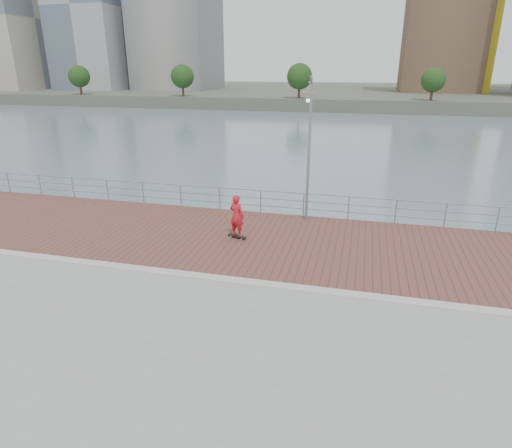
# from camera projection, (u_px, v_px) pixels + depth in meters

# --- Properties ---
(water) EXTENTS (400.00, 400.00, 0.00)m
(water) POSITION_uv_depth(u_px,v_px,m) (242.00, 334.00, 14.63)
(water) COLOR slate
(water) RESTS_ON ground
(seawall) EXTENTS (40.00, 24.00, 2.00)m
(seawall) POSITION_uv_depth(u_px,v_px,m) (181.00, 422.00, 9.73)
(seawall) COLOR gray
(seawall) RESTS_ON ground
(brick_lane) EXTENTS (40.00, 6.80, 0.02)m
(brick_lane) POSITION_uv_depth(u_px,v_px,m) (266.00, 241.00, 17.20)
(brick_lane) COLOR brown
(brick_lane) RESTS_ON seawall
(curb) EXTENTS (40.00, 0.40, 0.06)m
(curb) POSITION_uv_depth(u_px,v_px,m) (241.00, 281.00, 13.92)
(curb) COLOR #B7B5AD
(curb) RESTS_ON seawall
(far_shore) EXTENTS (320.00, 95.00, 2.50)m
(far_shore) POSITION_uv_depth(u_px,v_px,m) (356.00, 93.00, 125.59)
(far_shore) COLOR #4C5142
(far_shore) RESTS_ON ground
(guardrail) EXTENTS (39.06, 0.06, 1.13)m
(guardrail) POSITION_uv_depth(u_px,v_px,m) (282.00, 200.00, 20.06)
(guardrail) COLOR #8C9EA8
(guardrail) RESTS_ON brick_lane
(street_lamp) EXTENTS (0.44, 1.27, 5.97)m
(street_lamp) POSITION_uv_depth(u_px,v_px,m) (309.00, 127.00, 17.69)
(street_lamp) COLOR gray
(street_lamp) RESTS_ON brick_lane
(skateboard) EXTENTS (0.84, 0.46, 0.09)m
(skateboard) POSITION_uv_depth(u_px,v_px,m) (237.00, 236.00, 17.42)
(skateboard) COLOR black
(skateboard) RESTS_ON brick_lane
(skateboarder) EXTENTS (0.73, 0.60, 1.74)m
(skateboarder) POSITION_uv_depth(u_px,v_px,m) (237.00, 216.00, 17.12)
(skateboarder) COLOR red
(skateboarder) RESTS_ON skateboard
(shoreline_trees) EXTENTS (109.51, 5.02, 6.70)m
(shoreline_trees) POSITION_uv_depth(u_px,v_px,m) (286.00, 78.00, 85.34)
(shoreline_trees) COLOR #473323
(shoreline_trees) RESTS_ON far_shore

